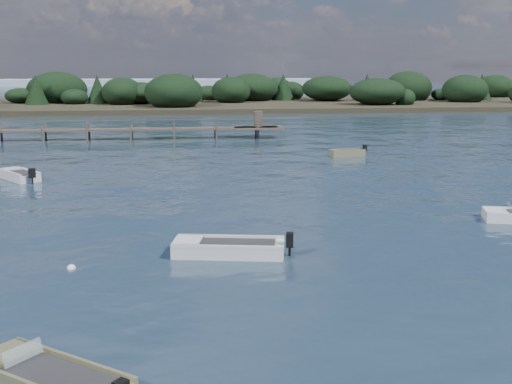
{
  "coord_description": "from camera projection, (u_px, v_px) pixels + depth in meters",
  "views": [
    {
      "loc": [
        -4.86,
        -17.68,
        7.3
      ],
      "look_at": [
        -0.7,
        14.0,
        1.0
      ],
      "focal_mm": 45.0,
      "sensor_mm": 36.0,
      "label": 1
    }
  ],
  "objects": [
    {
      "name": "ground",
      "position": [
        212.0,
        127.0,
        77.6
      ],
      "size": [
        400.0,
        400.0,
        0.0
      ],
      "primitive_type": "plane",
      "color": "#152231",
      "rests_on": "ground"
    },
    {
      "name": "dinghy_mid_grey",
      "position": [
        229.0,
        251.0,
        25.18
      ],
      "size": [
        4.79,
        2.45,
        1.19
      ],
      "color": "#B7BCBF",
      "rests_on": "ground"
    },
    {
      "name": "dinghy_near_olive",
      "position": [
        50.0,
        383.0,
        14.75
      ],
      "size": [
        4.1,
        3.74,
        1.07
      ],
      "color": "#706D4A",
      "rests_on": "ground"
    },
    {
      "name": "tender_far_grey",
      "position": [
        20.0,
        177.0,
        41.76
      ],
      "size": [
        3.14,
        3.64,
        1.25
      ],
      "color": "#B7BCBF",
      "rests_on": "ground"
    },
    {
      "name": "tender_far_grey_b",
      "position": [
        347.0,
        154.0,
        52.84
      ],
      "size": [
        3.25,
        1.58,
        1.09
      ],
      "color": "#706D4A",
      "rests_on": "ground"
    },
    {
      "name": "buoy_c",
      "position": [
        71.0,
        269.0,
        23.48
      ],
      "size": [
        0.32,
        0.32,
        0.32
      ],
      "primitive_type": "sphere",
      "color": "silver",
      "rests_on": "ground"
    },
    {
      "name": "far_headland",
      "position": [
        333.0,
        95.0,
        119.32
      ],
      "size": [
        190.0,
        40.0,
        5.8
      ],
      "color": "black",
      "rests_on": "ground"
    }
  ]
}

